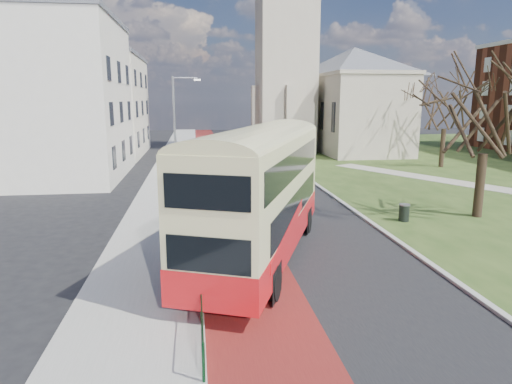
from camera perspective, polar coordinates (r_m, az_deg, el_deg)
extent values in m
plane|color=black|center=(18.84, 2.05, -8.56)|extent=(160.00, 160.00, 0.00)
cube|color=black|center=(38.25, -0.77, 1.84)|extent=(9.00, 120.00, 0.01)
cube|color=#591414|center=(38.03, -4.81, 1.74)|extent=(3.40, 120.00, 0.01)
cube|color=gray|center=(38.03, -10.54, 1.67)|extent=(4.00, 120.00, 0.12)
cube|color=#999993|center=(37.98, -7.53, 1.76)|extent=(0.25, 120.00, 0.13)
cube|color=#999993|center=(40.98, 5.30, 2.53)|extent=(0.25, 80.00, 0.13)
cube|color=#2A4217|center=(49.38, 28.46, 2.67)|extent=(40.00, 80.00, 0.04)
cylinder|color=#0B3317|center=(22.10, -7.26, -2.62)|extent=(0.04, 24.00, 0.04)
cylinder|color=#0B3317|center=(22.35, -7.20, -4.98)|extent=(0.04, 24.00, 0.04)
cube|color=#A09382|center=(56.78, 3.73, 17.14)|extent=(6.50, 6.50, 24.00)
cube|color=#A09382|center=(58.80, 11.90, 9.42)|extent=(9.00, 18.00, 9.00)
pyramid|color=#565960|center=(59.08, 12.24, 17.28)|extent=(9.00, 18.00, 3.60)
cube|color=beige|center=(40.93, -23.63, 10.31)|extent=(10.00, 14.00, 12.50)
cube|color=#565960|center=(41.41, -24.40, 19.31)|extent=(10.30, 14.30, 0.50)
cube|color=beige|center=(56.52, -19.16, 9.97)|extent=(10.00, 16.00, 11.00)
cube|color=#565960|center=(56.71, -19.56, 15.77)|extent=(10.30, 16.30, 0.50)
cylinder|color=gray|center=(35.54, -10.12, 7.60)|extent=(0.16, 0.16, 8.00)
cylinder|color=gray|center=(35.47, -8.86, 13.94)|extent=(1.80, 0.10, 0.10)
cube|color=silver|center=(35.46, -7.35, 13.74)|extent=(0.50, 0.18, 0.12)
cube|color=#B81115|center=(18.68, 0.61, -4.99)|extent=(7.30, 12.64, 1.13)
cube|color=#CCC78B|center=(18.18, 0.62, 1.69)|extent=(7.25, 12.58, 3.29)
cube|color=black|center=(19.07, -3.31, -0.98)|extent=(3.84, 9.51, 1.08)
cube|color=black|center=(18.44, 5.17, -1.44)|extent=(3.84, 9.51, 1.08)
cube|color=black|center=(18.45, -3.69, 3.96)|extent=(4.21, 10.44, 1.02)
cube|color=black|center=(17.80, 5.10, 3.65)|extent=(4.21, 10.44, 1.02)
cube|color=black|center=(24.33, 4.02, 1.76)|extent=(2.39, 1.02, 1.19)
cube|color=black|center=(24.10, 4.08, 5.74)|extent=(2.39, 1.02, 1.02)
cube|color=orange|center=(24.05, 4.10, 7.28)|extent=(1.92, 0.84, 0.34)
cylinder|color=black|center=(23.10, -0.14, -3.20)|extent=(0.75, 1.22, 1.18)
cylinder|color=black|center=(22.62, 6.39, -3.60)|extent=(0.75, 1.22, 1.18)
cylinder|color=black|center=(15.87, -7.35, -10.33)|extent=(0.75, 1.22, 1.18)
cylinder|color=black|center=(15.16, 2.20, -11.32)|extent=(0.75, 1.22, 1.18)
cylinder|color=black|center=(27.97, 26.18, 0.74)|extent=(0.60, 0.60, 3.52)
cylinder|color=#312418|center=(47.23, 22.26, 5.11)|extent=(0.44, 0.44, 3.64)
cylinder|color=black|center=(25.67, 18.02, -2.53)|extent=(0.58, 0.58, 0.87)
cylinder|color=gray|center=(25.57, 18.08, -1.52)|extent=(0.62, 0.62, 0.06)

